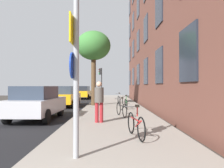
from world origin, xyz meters
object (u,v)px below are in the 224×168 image
pedestrian_0 (99,99)px  traffic_light (101,77)px  bicycle_0 (136,125)px  tree_near (94,47)px  bicycle_1 (121,109)px  bicycle_2 (126,103)px  car_1 (65,96)px  bicycle_3 (119,100)px  sign_post (75,67)px  car_0 (37,102)px  car_2 (82,92)px

pedestrian_0 → traffic_light: bearing=92.3°
traffic_light → bicycle_0: traffic_light is taller
tree_near → bicycle_1: (1.89, -6.13, -4.26)m
bicycle_2 → pedestrian_0: size_ratio=0.95×
bicycle_1 → car_1: bearing=123.9°
traffic_light → bicycle_2: bearing=-79.8°
tree_near → bicycle_2: 5.58m
bicycle_0 → bicycle_3: (-0.03, 11.00, 0.01)m
bicycle_1 → pedestrian_0: bearing=-119.8°
sign_post → bicycle_2: sign_post is taller
bicycle_1 → pedestrian_0: (-1.03, -1.80, 0.60)m
traffic_light → bicycle_3: traffic_light is taller
pedestrian_0 → car_0: bearing=155.0°
car_0 → bicycle_0: bearing=-43.1°
bicycle_0 → bicycle_3: bearing=90.2°
bicycle_3 → car_1: car_1 is taller
tree_near → bicycle_1: 7.70m
tree_near → bicycle_2: bearing=-48.7°
bicycle_0 → pedestrian_0: size_ratio=0.99×
bicycle_3 → tree_near: bearing=-166.6°
traffic_light → bicycle_1: 15.99m
car_1 → traffic_light: bearing=75.6°
pedestrian_0 → car_1: (-3.15, 8.03, -0.25)m
pedestrian_0 → car_2: pedestrian_0 is taller
sign_post → car_2: 22.42m
car_1 → car_2: 9.83m
traffic_light → bicycle_1: bearing=-83.7°
car_2 → bicycle_1: bearing=-75.8°
bicycle_1 → car_2: 16.58m
traffic_light → pedestrian_0: traffic_light is taller
bicycle_2 → pedestrian_0: bearing=-106.2°
bicycle_3 → bicycle_2: bearing=-84.1°
sign_post → pedestrian_0: bearing=86.3°
pedestrian_0 → car_2: size_ratio=0.42×
car_0 → tree_near: bearing=71.0°
bicycle_3 → pedestrian_0: bearing=-98.0°
traffic_light → tree_near: tree_near is taller
traffic_light → car_1: bearing=-104.4°
bicycle_3 → car_1: (-4.34, -0.38, 0.34)m
sign_post → bicycle_1: sign_post is taller
car_0 → traffic_light: bearing=81.6°
sign_post → traffic_light: 21.90m
sign_post → tree_near: 12.59m
tree_near → car_1: size_ratio=1.32×
sign_post → bicycle_1: size_ratio=2.12×
tree_near → car_0: bearing=-109.0°
bicycle_0 → pedestrian_0: (-1.22, 2.58, 0.60)m
pedestrian_0 → bicycle_0: bearing=-64.7°
tree_near → car_2: size_ratio=1.45×
traffic_light → bicycle_2: size_ratio=2.33×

